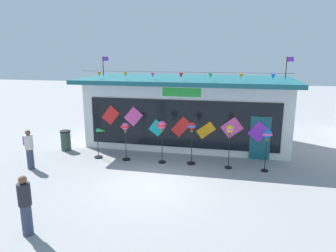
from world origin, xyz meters
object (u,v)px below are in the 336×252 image
at_px(kite_shop_building, 188,110).
at_px(wind_spinner_far_right, 267,137).
at_px(wind_spinner_left, 125,132).
at_px(trash_bin, 66,140).
at_px(person_near_camera, 25,205).
at_px(wind_spinner_center_left, 162,129).
at_px(wind_spinner_right, 230,134).
at_px(wind_spinner_far_left, 100,140).
at_px(person_mid_plaza, 29,148).
at_px(wind_spinner_center_right, 192,133).

xyz_separation_m(kite_shop_building, wind_spinner_far_right, (3.77, -3.51, -0.35)).
height_order(wind_spinner_left, trash_bin, wind_spinner_left).
xyz_separation_m(wind_spinner_far_right, person_near_camera, (-6.56, -6.19, -0.59)).
relative_size(wind_spinner_center_left, trash_bin, 1.88).
bearing_deg(kite_shop_building, wind_spinner_left, -123.70).
xyz_separation_m(wind_spinner_left, trash_bin, (-3.45, 0.75, -0.82)).
relative_size(wind_spinner_center_left, wind_spinner_right, 1.02).
bearing_deg(wind_spinner_right, wind_spinner_left, 179.41).
xyz_separation_m(wind_spinner_left, person_near_camera, (-0.50, -6.28, -0.48)).
distance_m(kite_shop_building, person_near_camera, 10.14).
bearing_deg(trash_bin, person_near_camera, -67.24).
bearing_deg(wind_spinner_center_left, kite_shop_building, 79.97).
distance_m(wind_spinner_center_left, wind_spinner_right, 2.90).
relative_size(wind_spinner_left, trash_bin, 1.72).
relative_size(wind_spinner_center_left, wind_spinner_far_right, 1.07).
bearing_deg(trash_bin, wind_spinner_far_left, -18.22).
bearing_deg(wind_spinner_far_right, kite_shop_building, 137.01).
bearing_deg(wind_spinner_left, person_mid_plaza, -152.00).
bearing_deg(wind_spinner_far_right, trash_bin, 174.97).
bearing_deg(kite_shop_building, trash_bin, -155.00).
xyz_separation_m(wind_spinner_center_right, person_mid_plaza, (-6.53, -2.02, -0.52)).
relative_size(wind_spinner_far_left, wind_spinner_left, 0.81).
xyz_separation_m(wind_spinner_far_left, wind_spinner_center_left, (2.93, -0.03, 0.66)).
bearing_deg(wind_spinner_center_left, person_near_camera, -109.18).
bearing_deg(wind_spinner_left, kite_shop_building, 56.30).
height_order(wind_spinner_right, trash_bin, wind_spinner_right).
height_order(wind_spinner_center_left, wind_spinner_right, wind_spinner_center_left).
bearing_deg(kite_shop_building, person_mid_plaza, -137.71).
bearing_deg(trash_bin, wind_spinner_center_right, -5.57).
distance_m(wind_spinner_far_left, wind_spinner_center_left, 3.00).
xyz_separation_m(wind_spinner_center_left, wind_spinner_far_right, (4.37, -0.09, -0.08)).
distance_m(wind_spinner_far_left, wind_spinner_left, 1.34).
height_order(kite_shop_building, wind_spinner_right, kite_shop_building).
bearing_deg(wind_spinner_left, person_near_camera, -94.58).
xyz_separation_m(kite_shop_building, wind_spinner_left, (-2.29, -3.43, -0.46)).
xyz_separation_m(kite_shop_building, wind_spinner_center_right, (0.68, -3.30, -0.39)).
relative_size(kite_shop_building, wind_spinner_far_left, 7.42).
bearing_deg(person_mid_plaza, wind_spinner_left, -30.26).
distance_m(kite_shop_building, wind_spinner_far_right, 5.16).
distance_m(wind_spinner_center_right, person_mid_plaza, 6.86).
height_order(wind_spinner_far_left, person_mid_plaza, person_mid_plaza).
distance_m(kite_shop_building, trash_bin, 6.46).
bearing_deg(wind_spinner_far_left, wind_spinner_left, -1.27).
xyz_separation_m(wind_spinner_far_left, trash_bin, (-2.20, 0.72, -0.35)).
height_order(kite_shop_building, wind_spinner_center_right, kite_shop_building).
bearing_deg(wind_spinner_left, wind_spinner_far_left, 178.73).
bearing_deg(wind_spinner_right, trash_bin, 174.32).
relative_size(wind_spinner_far_right, person_mid_plaza, 1.06).
relative_size(person_mid_plaza, trash_bin, 1.66).
height_order(wind_spinner_left, wind_spinner_right, wind_spinner_right).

